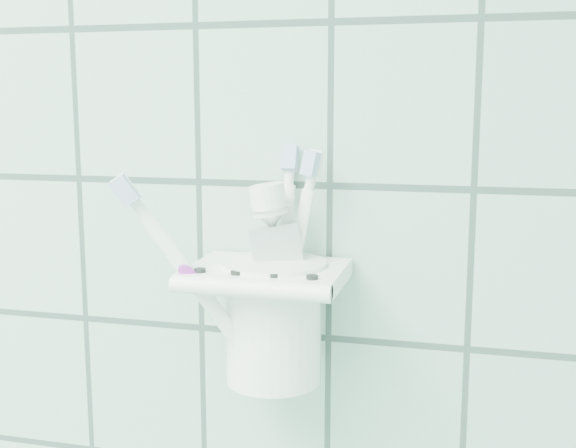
# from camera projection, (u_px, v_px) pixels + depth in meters

# --- Properties ---
(holder_bracket) EXTENTS (0.12, 0.10, 0.04)m
(holder_bracket) POSITION_uv_depth(u_px,v_px,m) (267.00, 276.00, 0.57)
(holder_bracket) COLOR white
(holder_bracket) RESTS_ON wall_back
(cup) EXTENTS (0.09, 0.09, 0.10)m
(cup) POSITION_uv_depth(u_px,v_px,m) (273.00, 316.00, 0.58)
(cup) COLOR white
(cup) RESTS_ON holder_bracket
(toothbrush_pink) EXTENTS (0.10, 0.04, 0.18)m
(toothbrush_pink) POSITION_uv_depth(u_px,v_px,m) (264.00, 257.00, 0.55)
(toothbrush_pink) COLOR white
(toothbrush_pink) RESTS_ON cup
(toothbrush_blue) EXTENTS (0.01, 0.06, 0.19)m
(toothbrush_blue) POSITION_uv_depth(u_px,v_px,m) (273.00, 259.00, 0.56)
(toothbrush_blue) COLOR white
(toothbrush_blue) RESTS_ON cup
(toothbrush_orange) EXTENTS (0.04, 0.02, 0.18)m
(toothbrush_orange) POSITION_uv_depth(u_px,v_px,m) (273.00, 256.00, 0.59)
(toothbrush_orange) COLOR white
(toothbrush_orange) RESTS_ON cup
(toothpaste_tube) EXTENTS (0.06, 0.04, 0.16)m
(toothpaste_tube) POSITION_uv_depth(u_px,v_px,m) (294.00, 262.00, 0.58)
(toothpaste_tube) COLOR silver
(toothpaste_tube) RESTS_ON cup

